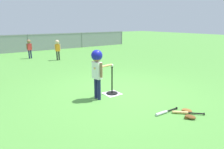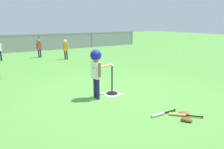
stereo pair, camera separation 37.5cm
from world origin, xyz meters
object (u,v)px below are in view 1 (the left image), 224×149
batting_tee (112,89)px  fielder_deep_left (29,46)px  fielder_deep_center (57,47)px  spare_bat_wood (183,113)px  glove_near_bats (190,117)px  glove_by_plate (187,111)px  spare_bat_silver (164,112)px  baseball_on_tee (112,65)px  batter_child (97,64)px

batting_tee → fielder_deep_left: (-0.40, 7.12, 0.53)m
batting_tee → fielder_deep_center: 5.80m
spare_bat_wood → glove_near_bats: bearing=-109.5°
glove_by_plate → spare_bat_silver: bearing=152.8°
fielder_deep_left → spare_bat_wood: 9.11m
batting_tee → glove_by_plate: 2.02m
fielder_deep_center → spare_bat_wood: (-0.13, -7.66, -0.65)m
baseball_on_tee → fielder_deep_center: fielder_deep_center is taller
batting_tee → glove_near_bats: (0.45, -2.13, -0.09)m
fielder_deep_center → glove_near_bats: size_ratio=3.99×
spare_bat_wood → fielder_deep_left: bearing=95.8°
spare_bat_wood → glove_by_plate: 0.14m
glove_by_plate → glove_near_bats: (-0.21, -0.22, 0.00)m
fielder_deep_left → glove_near_bats: (0.85, -9.25, -0.63)m
spare_bat_wood → glove_by_plate: size_ratio=2.00×
fielder_deep_center → glove_near_bats: (-0.20, -7.86, -0.64)m
batter_child → fielder_deep_center: 5.96m
baseball_on_tee → glove_by_plate: 2.16m
batting_tee → spare_bat_silver: size_ratio=1.17×
baseball_on_tee → glove_near_bats: size_ratio=0.28×
fielder_deep_center → baseball_on_tee: bearing=-96.5°
spare_bat_silver → batter_child: bearing=114.3°
batting_tee → glove_by_plate: size_ratio=2.94×
glove_by_plate → baseball_on_tee: bearing=109.0°
spare_bat_silver → spare_bat_wood: same height
batting_tee → fielder_deep_left: size_ratio=0.75×
batting_tee → fielder_deep_left: bearing=93.2°
baseball_on_tee → spare_bat_silver: bearing=-83.7°
batter_child → spare_bat_silver: size_ratio=1.95×
batter_child → glove_near_bats: 2.41m
spare_bat_silver → glove_near_bats: 0.53m
baseball_on_tee → batter_child: bearing=-169.1°
fielder_deep_left → glove_by_plate: 9.11m
glove_near_bats → batting_tee: bearing=101.9°
batter_child → spare_bat_silver: batter_child is taller
batter_child → spare_bat_silver: 1.93m
glove_near_bats → fielder_deep_center: bearing=88.5°
spare_bat_silver → glove_near_bats: bearing=-60.5°
spare_bat_silver → glove_by_plate: size_ratio=2.51×
batter_child → glove_by_plate: (1.18, -1.81, -0.87)m
batting_tee → batter_child: size_ratio=0.60×
spare_bat_silver → glove_by_plate: (0.47, -0.24, 0.01)m
batting_tee → batter_child: 0.94m
fielder_deep_center → glove_by_plate: fielder_deep_center is taller
glove_by_plate → batter_child: bearing=123.1°
baseball_on_tee → fielder_deep_center: size_ratio=0.07×
batter_child → glove_by_plate: size_ratio=4.90×
glove_by_plate → glove_near_bats: size_ratio=0.99×
fielder_deep_left → glove_by_plate: bearing=-83.3°
baseball_on_tee → spare_bat_wood: (0.52, -1.92, -0.77)m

